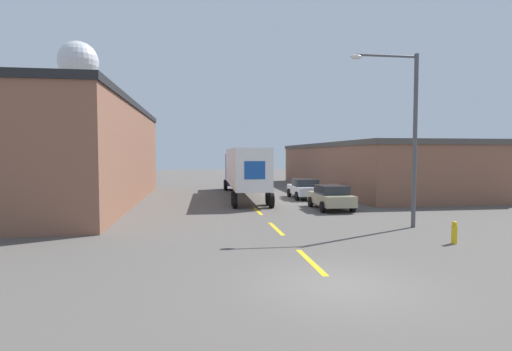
{
  "coord_description": "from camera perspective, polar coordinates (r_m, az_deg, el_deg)",
  "views": [
    {
      "loc": [
        -3.64,
        -10.18,
        3.54
      ],
      "look_at": [
        -0.03,
        14.5,
        2.17
      ],
      "focal_mm": 28.0,
      "sensor_mm": 36.0,
      "label": 1
    }
  ],
  "objects": [
    {
      "name": "semi_truck",
      "position": [
        32.73,
        -1.8,
        1.08
      ],
      "size": [
        3.01,
        15.74,
        3.92
      ],
      "rotation": [
        0.0,
        0.0,
        -0.02
      ],
      "color": "navy",
      "rests_on": "ground_plane"
    },
    {
      "name": "parked_car_right_far",
      "position": [
        31.76,
        6.97,
        -1.82
      ],
      "size": [
        2.11,
        4.21,
        1.55
      ],
      "color": "silver",
      "rests_on": "ground_plane"
    },
    {
      "name": "warehouse_left",
      "position": [
        30.97,
        -23.96,
        2.87
      ],
      "size": [
        8.41,
        24.01,
        7.08
      ],
      "color": "brown",
      "rests_on": "ground_plane"
    },
    {
      "name": "fire_hydrant",
      "position": [
        17.65,
        26.48,
        -7.29
      ],
      "size": [
        0.22,
        0.22,
        0.9
      ],
      "color": "gold",
      "rests_on": "ground_plane"
    },
    {
      "name": "parked_car_right_mid",
      "position": [
        25.8,
        10.65,
        -2.99
      ],
      "size": [
        2.11,
        4.21,
        1.55
      ],
      "color": "tan",
      "rests_on": "ground_plane"
    },
    {
      "name": "street_lamp",
      "position": [
        20.3,
        20.75,
        6.63
      ],
      "size": [
        3.37,
        0.32,
        8.23
      ],
      "color": "#4C4C51",
      "rests_on": "ground_plane"
    },
    {
      "name": "road_centerline",
      "position": [
        19.01,
        2.89,
        -7.58
      ],
      "size": [
        0.2,
        14.84,
        0.01
      ],
      "color": "gold",
      "rests_on": "ground_plane"
    },
    {
      "name": "ground_plane",
      "position": [
        11.37,
        11.18,
        -15.05
      ],
      "size": [
        160.0,
        160.0,
        0.0
      ],
      "primitive_type": "plane",
      "color": "#56514C"
    },
    {
      "name": "warehouse_right",
      "position": [
        41.76,
        16.04,
        1.28
      ],
      "size": [
        11.64,
        27.2,
        4.56
      ],
      "color": "brown",
      "rests_on": "ground_plane"
    },
    {
      "name": "water_tower",
      "position": [
        67.48,
        -24.05,
        14.49
      ],
      "size": [
        5.83,
        5.83,
        20.29
      ],
      "color": "#47474C",
      "rests_on": "ground_plane"
    }
  ]
}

